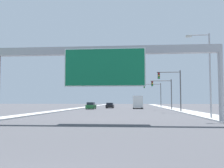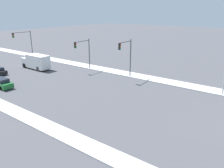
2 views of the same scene
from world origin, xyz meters
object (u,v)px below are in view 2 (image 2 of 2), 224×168
at_px(car_near_right, 1,83).
at_px(traffic_light_near_intersection, 127,53).
at_px(truck_box_primary, 36,62).
at_px(traffic_light_far_intersection, 26,40).
at_px(traffic_light_mid_block, 85,50).

bearing_deg(car_near_right, traffic_light_near_intersection, -39.90).
bearing_deg(truck_box_primary, traffic_light_far_intersection, 64.92).
relative_size(truck_box_primary, traffic_light_far_intersection, 1.05).
distance_m(truck_box_primary, traffic_light_mid_block, 10.78).
distance_m(car_near_right, traffic_light_far_intersection, 23.12).
xyz_separation_m(car_near_right, traffic_light_far_intersection, (15.68, 16.53, 3.96)).
relative_size(car_near_right, truck_box_primary, 0.64).
distance_m(traffic_light_near_intersection, traffic_light_far_intersection, 30.00).
bearing_deg(traffic_light_mid_block, car_near_right, 167.69).
distance_m(truck_box_primary, traffic_light_near_intersection, 19.98).
xyz_separation_m(car_near_right, traffic_light_near_intersection, (16.11, -13.47, 3.86)).
bearing_deg(car_near_right, traffic_light_mid_block, -12.31).
bearing_deg(traffic_light_near_intersection, traffic_light_far_intersection, 90.82).
relative_size(traffic_light_near_intersection, traffic_light_mid_block, 1.10).
height_order(car_near_right, truck_box_primary, truck_box_primary).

